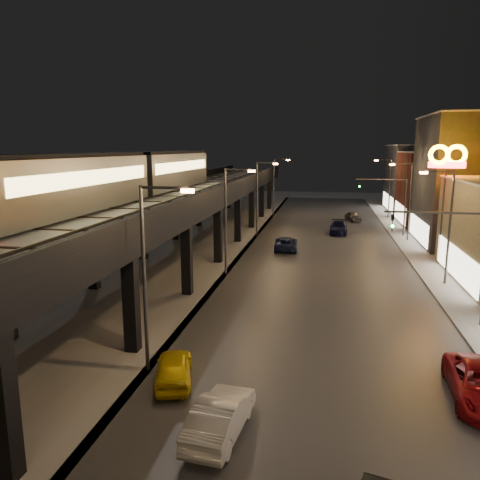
{
  "coord_description": "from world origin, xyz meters",
  "views": [
    {
      "loc": [
        7.52,
        -6.9,
        10.64
      ],
      "look_at": [
        2.34,
        21.21,
        5.0
      ],
      "focal_mm": 35.0,
      "sensor_mm": 36.0,
      "label": 1
    }
  ],
  "objects_px": {
    "car_mid_silver": "(286,244)",
    "car_onc_red": "(353,217)",
    "subway_train": "(133,174)",
    "car_taxi": "(174,369)",
    "car_near_white": "(220,417)",
    "car_onc_white": "(338,228)"
  },
  "relations": [
    {
      "from": "car_mid_silver",
      "to": "car_onc_red",
      "type": "xyz_separation_m",
      "value": [
        8.03,
        21.4,
        -0.03
      ]
    },
    {
      "from": "subway_train",
      "to": "car_taxi",
      "type": "distance_m",
      "value": 21.95
    },
    {
      "from": "car_near_white",
      "to": "car_mid_silver",
      "type": "height_order",
      "value": "car_near_white"
    },
    {
      "from": "car_near_white",
      "to": "car_onc_red",
      "type": "distance_m",
      "value": 54.83
    },
    {
      "from": "subway_train",
      "to": "car_near_white",
      "type": "relative_size",
      "value": 8.28
    },
    {
      "from": "car_near_white",
      "to": "car_onc_white",
      "type": "height_order",
      "value": "car_onc_white"
    },
    {
      "from": "car_near_white",
      "to": "car_onc_white",
      "type": "xyz_separation_m",
      "value": [
        5.29,
        43.65,
        0.0
      ]
    },
    {
      "from": "car_taxi",
      "to": "car_onc_white",
      "type": "xyz_separation_m",
      "value": [
        8.27,
        40.15,
        0.07
      ]
    },
    {
      "from": "car_taxi",
      "to": "car_onc_white",
      "type": "bearing_deg",
      "value": -117.2
    },
    {
      "from": "car_taxi",
      "to": "car_near_white",
      "type": "xyz_separation_m",
      "value": [
        2.98,
        -3.5,
        0.07
      ]
    },
    {
      "from": "car_near_white",
      "to": "car_onc_white",
      "type": "relative_size",
      "value": 0.88
    },
    {
      "from": "car_taxi",
      "to": "car_mid_silver",
      "type": "relative_size",
      "value": 0.81
    },
    {
      "from": "car_taxi",
      "to": "car_onc_white",
      "type": "distance_m",
      "value": 40.99
    },
    {
      "from": "subway_train",
      "to": "car_mid_silver",
      "type": "relative_size",
      "value": 7.57
    },
    {
      "from": "subway_train",
      "to": "car_onc_red",
      "type": "distance_m",
      "value": 39.02
    },
    {
      "from": "car_taxi",
      "to": "car_mid_silver",
      "type": "xyz_separation_m",
      "value": [
        2.58,
        29.39,
        0.01
      ]
    },
    {
      "from": "car_near_white",
      "to": "car_mid_silver",
      "type": "distance_m",
      "value": 32.9
    },
    {
      "from": "subway_train",
      "to": "car_mid_silver",
      "type": "distance_m",
      "value": 18.15
    },
    {
      "from": "subway_train",
      "to": "car_taxi",
      "type": "bearing_deg",
      "value": -62.62
    },
    {
      "from": "subway_train",
      "to": "car_onc_red",
      "type": "bearing_deg",
      "value": 58.36
    },
    {
      "from": "subway_train",
      "to": "car_onc_white",
      "type": "height_order",
      "value": "subway_train"
    },
    {
      "from": "car_onc_white",
      "to": "car_taxi",
      "type": "bearing_deg",
      "value": -100.17
    }
  ]
}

